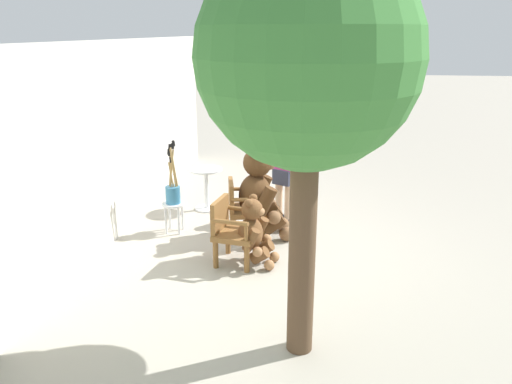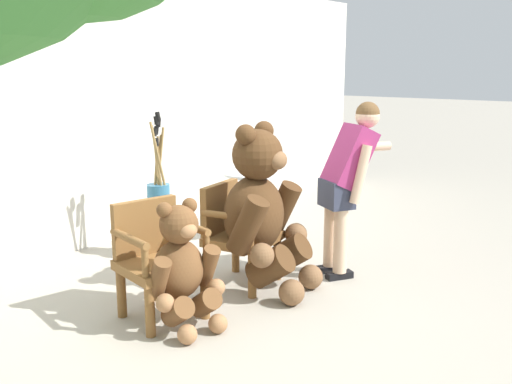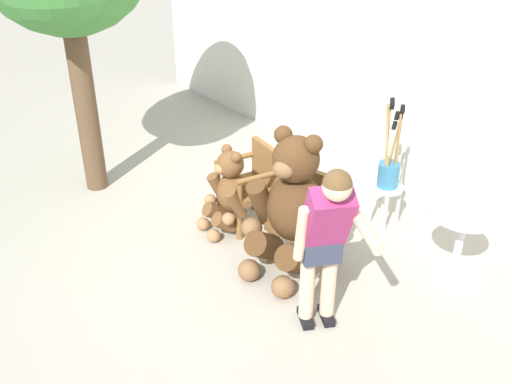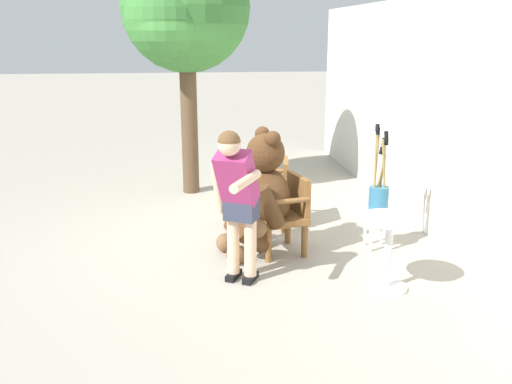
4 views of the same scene
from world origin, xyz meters
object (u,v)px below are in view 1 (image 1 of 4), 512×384
(white_stool, at_px, (174,210))
(teddy_bear_large, at_px, (260,193))
(round_side_table, at_px, (206,184))
(teddy_bear_small, at_px, (254,232))
(wooden_chair_right, at_px, (243,207))
(wooden_chair_left, at_px, (232,229))
(person_visitor, at_px, (288,165))
(brush_bucket, at_px, (173,189))
(patio_tree, at_px, (314,64))

(white_stool, bearing_deg, teddy_bear_large, -90.29)
(white_stool, xyz_separation_m, round_side_table, (1.05, -0.26, 0.09))
(teddy_bear_small, bearing_deg, wooden_chair_right, 18.10)
(wooden_chair_right, xyz_separation_m, teddy_bear_large, (0.03, -0.25, 0.22))
(round_side_table, bearing_deg, wooden_chair_left, -157.70)
(person_visitor, bearing_deg, wooden_chair_left, 160.35)
(teddy_bear_large, relative_size, person_visitor, 0.91)
(wooden_chair_left, relative_size, brush_bucket, 0.89)
(wooden_chair_left, height_order, brush_bucket, brush_bucket)
(wooden_chair_left, relative_size, wooden_chair_right, 1.00)
(teddy_bear_large, bearing_deg, teddy_bear_small, -177.74)
(teddy_bear_small, height_order, brush_bucket, brush_bucket)
(brush_bucket, distance_m, round_side_table, 1.10)
(white_stool, bearing_deg, wooden_chair_left, -130.51)
(teddy_bear_large, xyz_separation_m, white_stool, (0.01, 1.31, -0.33))
(wooden_chair_right, height_order, white_stool, wooden_chair_right)
(teddy_bear_large, relative_size, white_stool, 3.03)
(wooden_chair_right, bearing_deg, white_stool, 88.02)
(person_visitor, bearing_deg, patio_tree, -172.73)
(wooden_chair_left, distance_m, teddy_bear_large, 0.96)
(wooden_chair_right, height_order, round_side_table, wooden_chair_right)
(brush_bucket, height_order, round_side_table, brush_bucket)
(teddy_bear_small, relative_size, brush_bucket, 0.96)
(teddy_bear_large, xyz_separation_m, brush_bucket, (0.01, 1.31, -0.01))
(teddy_bear_small, xyz_separation_m, round_side_table, (1.97, 1.09, -0.01))
(wooden_chair_right, xyz_separation_m, teddy_bear_small, (-0.89, -0.29, -0.01))
(brush_bucket, xyz_separation_m, patio_tree, (-2.60, -2.08, 1.99))
(patio_tree, bearing_deg, white_stool, 38.65)
(white_stool, distance_m, patio_tree, 4.05)
(white_stool, xyz_separation_m, patio_tree, (-2.60, -2.08, 2.30))
(person_visitor, xyz_separation_m, patio_tree, (-3.35, -0.43, 1.75))
(wooden_chair_left, bearing_deg, teddy_bear_large, -15.80)
(wooden_chair_left, relative_size, round_side_table, 1.19)
(white_stool, bearing_deg, person_visitor, -65.44)
(brush_bucket, bearing_deg, teddy_bear_small, -124.41)
(white_stool, bearing_deg, round_side_table, -13.85)
(wooden_chair_right, height_order, teddy_bear_large, teddy_bear_large)
(wooden_chair_right, bearing_deg, patio_tree, -158.31)
(wooden_chair_left, distance_m, brush_bucket, 1.41)
(wooden_chair_left, bearing_deg, teddy_bear_small, -93.55)
(round_side_table, bearing_deg, teddy_bear_small, -151.03)
(wooden_chair_right, distance_m, brush_bucket, 1.08)
(teddy_bear_small, distance_m, brush_bucket, 1.65)
(wooden_chair_right, distance_m, patio_tree, 3.53)
(teddy_bear_large, distance_m, white_stool, 1.35)
(teddy_bear_large, bearing_deg, wooden_chair_left, 164.20)
(wooden_chair_left, relative_size, white_stool, 1.87)
(teddy_bear_small, bearing_deg, patio_tree, -156.48)
(teddy_bear_small, bearing_deg, person_visitor, -10.22)
(wooden_chair_right, xyz_separation_m, patio_tree, (-2.56, -1.02, 2.20))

